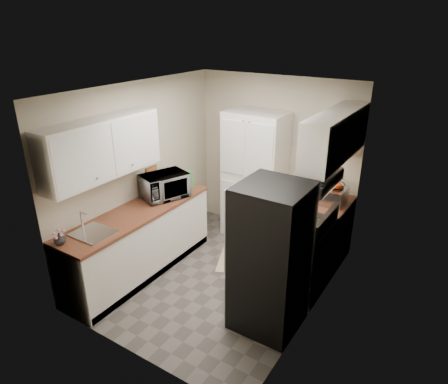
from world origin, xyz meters
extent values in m
plane|color=#56514C|center=(0.00, 0.00, 0.00)|extent=(3.20, 3.20, 0.00)
cube|color=beige|center=(0.00, 1.60, 1.25)|extent=(2.60, 0.04, 2.50)
cube|color=beige|center=(0.00, -1.60, 1.25)|extent=(2.60, 0.04, 2.50)
cube|color=beige|center=(-1.30, 0.00, 1.25)|extent=(0.04, 3.20, 2.50)
cube|color=beige|center=(1.30, 0.00, 1.25)|extent=(0.04, 3.20, 2.50)
cube|color=silver|center=(0.00, 0.00, 2.50)|extent=(2.60, 3.20, 0.04)
cube|color=silver|center=(-1.13, -0.75, 1.83)|extent=(0.33, 1.60, 0.70)
cube|color=silver|center=(1.13, 0.82, 1.89)|extent=(0.33, 1.55, 0.58)
cube|color=#99999E|center=(1.07, 0.39, 1.52)|extent=(0.45, 0.76, 0.13)
cube|color=#B7B7BC|center=(-0.99, -1.15, 0.93)|extent=(0.45, 0.40, 0.02)
cube|color=brown|center=(-1.29, 0.20, 1.18)|extent=(0.02, 0.22, 0.22)
cube|color=silver|center=(-0.20, 1.32, 1.00)|extent=(0.90, 0.55, 2.00)
cube|color=silver|center=(-0.99, -0.43, 0.44)|extent=(0.60, 2.30, 0.88)
cube|color=brown|center=(-0.99, -0.43, 0.90)|extent=(0.63, 2.33, 0.04)
cube|color=silver|center=(0.99, 1.19, 0.44)|extent=(0.60, 0.80, 0.88)
cube|color=brown|center=(0.99, 1.19, 0.90)|extent=(0.63, 0.83, 0.04)
cube|color=#B7B7BC|center=(0.97, 0.39, 0.45)|extent=(0.64, 0.76, 0.90)
cube|color=black|center=(0.97, 0.39, 0.92)|extent=(0.66, 0.78, 0.03)
cube|color=black|center=(1.26, 0.39, 1.02)|extent=(0.06, 0.76, 0.22)
cube|color=#DF9E90|center=(0.60, 0.25, 0.55)|extent=(0.01, 0.16, 0.42)
cube|color=beige|center=(0.60, 0.49, 0.55)|extent=(0.01, 0.16, 0.42)
cube|color=#B7B7BC|center=(0.94, -0.41, 0.85)|extent=(0.70, 0.72, 1.70)
imported|color=#A4A3A8|center=(-0.97, 0.11, 1.09)|extent=(0.61, 0.73, 0.34)
cylinder|color=black|center=(-1.14, 0.39, 1.07)|extent=(0.08, 0.08, 0.30)
imported|color=white|center=(-1.11, -1.51, 0.99)|extent=(0.15, 0.15, 0.14)
cube|color=#378037|center=(-0.89, 0.52, 1.06)|extent=(0.09, 0.21, 0.28)
cube|color=#A1A1A6|center=(1.09, 1.18, 1.03)|extent=(0.31, 0.39, 0.23)
cube|color=#C8B489|center=(-0.03, 0.57, 0.01)|extent=(0.82, 1.00, 0.01)
camera|label=1|loc=(2.49, -3.77, 3.19)|focal=32.00mm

